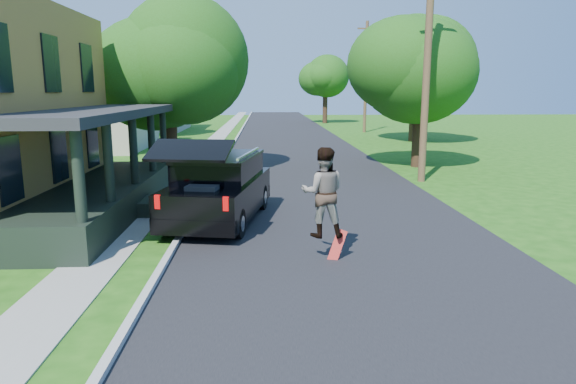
{
  "coord_description": "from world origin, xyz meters",
  "views": [
    {
      "loc": [
        -1.9,
        -9.38,
        3.65
      ],
      "look_at": [
        -1.34,
        3.0,
        1.2
      ],
      "focal_mm": 32.0,
      "sensor_mm": 36.0,
      "label": 1
    }
  ],
  "objects_px": {
    "black_suv": "(219,188)",
    "tree_right_near": "(420,63)",
    "utility_pole_near": "(428,56)",
    "skateboarder": "(323,192)"
  },
  "relations": [
    {
      "from": "black_suv",
      "to": "tree_right_near",
      "type": "height_order",
      "value": "tree_right_near"
    },
    {
      "from": "tree_right_near",
      "to": "utility_pole_near",
      "type": "relative_size",
      "value": 0.81
    },
    {
      "from": "skateboarder",
      "to": "black_suv",
      "type": "bearing_deg",
      "value": -50.49
    },
    {
      "from": "skateboarder",
      "to": "tree_right_near",
      "type": "bearing_deg",
      "value": -111.44
    },
    {
      "from": "utility_pole_near",
      "to": "black_suv",
      "type": "bearing_deg",
      "value": -157.33
    },
    {
      "from": "skateboarder",
      "to": "tree_right_near",
      "type": "relative_size",
      "value": 0.25
    },
    {
      "from": "skateboarder",
      "to": "tree_right_near",
      "type": "xyz_separation_m",
      "value": [
        6.1,
        13.69,
        3.45
      ]
    },
    {
      "from": "skateboarder",
      "to": "utility_pole_near",
      "type": "height_order",
      "value": "utility_pole_near"
    },
    {
      "from": "skateboarder",
      "to": "utility_pole_near",
      "type": "bearing_deg",
      "value": -115.62
    },
    {
      "from": "black_suv",
      "to": "skateboarder",
      "type": "height_order",
      "value": "black_suv"
    }
  ]
}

